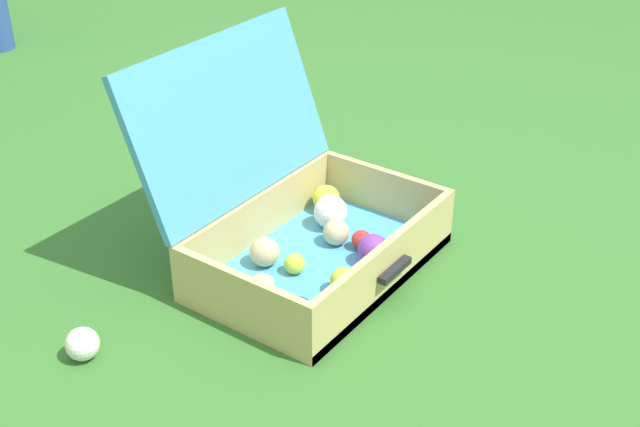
{
  "coord_description": "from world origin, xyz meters",
  "views": [
    {
      "loc": [
        -1.31,
        -0.89,
        1.11
      ],
      "look_at": [
        0.02,
        0.06,
        0.15
      ],
      "focal_mm": 47.43,
      "sensor_mm": 36.0,
      "label": 1
    }
  ],
  "objects": [
    {
      "name": "ground_plane",
      "position": [
        0.0,
        0.0,
        0.0
      ],
      "size": [
        16.0,
        16.0,
        0.0
      ],
      "primitive_type": "plane",
      "color": "#336B28"
    },
    {
      "name": "open_suitcase",
      "position": [
        0.03,
        0.13,
        0.11
      ],
      "size": [
        0.58,
        0.54,
        0.5
      ],
      "color": "#4799C6",
      "rests_on": "ground"
    },
    {
      "name": "stray_ball_on_grass",
      "position": [
        -0.51,
        0.27,
        0.03
      ],
      "size": [
        0.07,
        0.07,
        0.07
      ],
      "primitive_type": "sphere",
      "color": "white",
      "rests_on": "ground"
    }
  ]
}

